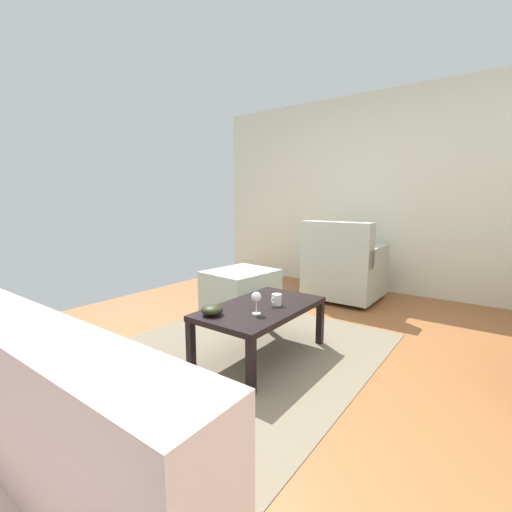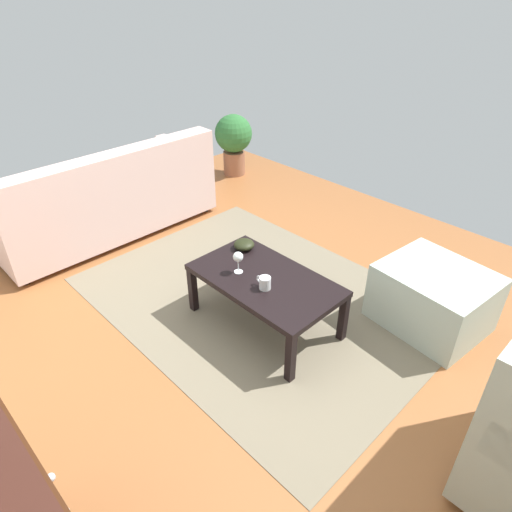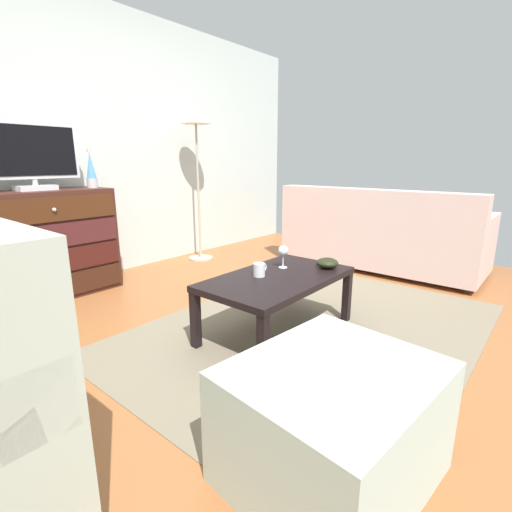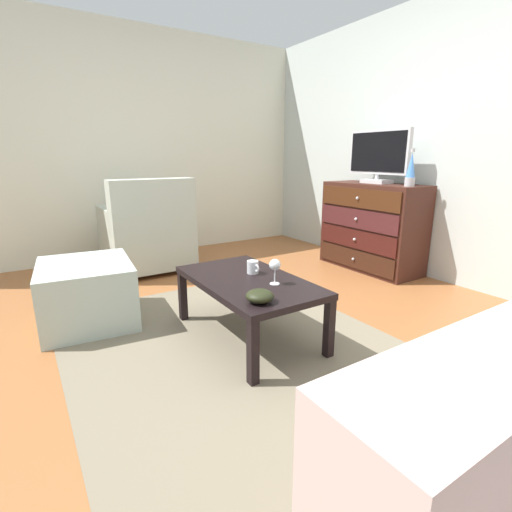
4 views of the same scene
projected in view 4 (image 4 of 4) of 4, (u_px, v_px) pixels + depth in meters
name	position (u px, v px, depth m)	size (l,w,h in m)	color
ground_plane	(255.00, 338.00, 2.50)	(5.70, 4.80, 0.05)	#955930
wall_accent_rear	(463.00, 142.00, 3.28)	(5.70, 0.12, 2.54)	#B9C4BF
wall_plain_left	(133.00, 145.00, 4.29)	(0.12, 4.80, 2.54)	silver
area_rug	(245.00, 356.00, 2.22)	(2.60, 1.90, 0.01)	#736954
dresser	(372.00, 227.00, 3.88)	(1.05, 0.49, 0.89)	#3C1D15
tv	(378.00, 155.00, 3.71)	(0.71, 0.18, 0.52)	silver
lava_lamp	(411.00, 170.00, 3.36)	(0.09, 0.09, 0.33)	#B7B7BC
coffee_table	(248.00, 286.00, 2.39)	(1.01, 0.58, 0.40)	black
wine_glass	(275.00, 266.00, 2.25)	(0.07, 0.07, 0.16)	silver
mug	(253.00, 267.00, 2.48)	(0.11, 0.08, 0.08)	silver
bowl_decorative	(260.00, 296.00, 1.99)	(0.15, 0.15, 0.07)	black
armchair	(148.00, 234.00, 3.83)	(0.80, 0.80, 0.95)	#332319
ottoman	(87.00, 293.00, 2.65)	(0.70, 0.60, 0.43)	#ABBCB0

